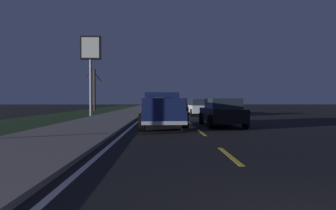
{
  "coord_description": "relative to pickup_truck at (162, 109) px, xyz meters",
  "views": [
    {
      "loc": [
        -2.13,
        1.74,
        1.43
      ],
      "look_at": [
        14.01,
        1.42,
        1.17
      ],
      "focal_mm": 30.37,
      "sensor_mm": 36.0,
      "label": 1
    }
  ],
  "objects": [
    {
      "name": "ground",
      "position": [
        14.15,
        -1.75,
        -0.98
      ],
      "size": [
        144.0,
        144.0,
        0.0
      ],
      "primitive_type": "plane",
      "color": "black"
    },
    {
      "name": "sidewalk_shoulder",
      "position": [
        14.15,
        3.95,
        -0.92
      ],
      "size": [
        108.0,
        4.0,
        0.12
      ],
      "primitive_type": "cube",
      "color": "slate",
      "rests_on": "ground"
    },
    {
      "name": "grass_verge",
      "position": [
        14.15,
        8.95,
        -0.98
      ],
      "size": [
        108.0,
        6.0,
        0.01
      ],
      "primitive_type": "cube",
      "color": "#1E3819",
      "rests_on": "ground"
    },
    {
      "name": "lane_markings",
      "position": [
        16.3,
        0.8,
        -0.98
      ],
      "size": [
        108.09,
        3.54,
        0.01
      ],
      "color": "yellow",
      "rests_on": "ground"
    },
    {
      "name": "pickup_truck",
      "position": [
        0.0,
        0.0,
        0.0
      ],
      "size": [
        5.49,
        2.41,
        1.87
      ],
      "color": "#141E4C",
      "rests_on": "ground"
    },
    {
      "name": "sedan_blue",
      "position": [
        14.21,
        -0.24,
        -0.2
      ],
      "size": [
        4.41,
        2.03,
        1.54
      ],
      "color": "navy",
      "rests_on": "ground"
    },
    {
      "name": "sedan_white",
      "position": [
        11.73,
        -3.5,
        -0.2
      ],
      "size": [
        4.42,
        2.06,
        1.54
      ],
      "color": "silver",
      "rests_on": "ground"
    },
    {
      "name": "sedan_black",
      "position": [
        0.77,
        -3.33,
        -0.2
      ],
      "size": [
        4.43,
        2.08,
        1.54
      ],
      "color": "black",
      "rests_on": "ground"
    },
    {
      "name": "sedan_red",
      "position": [
        23.11,
        0.02,
        -0.2
      ],
      "size": [
        4.44,
        2.08,
        1.54
      ],
      "color": "maroon",
      "rests_on": "ground"
    },
    {
      "name": "gas_price_sign",
      "position": [
        11.43,
        6.61,
        4.6
      ],
      "size": [
        0.27,
        1.9,
        7.39
      ],
      "color": "#99999E",
      "rests_on": "ground"
    },
    {
      "name": "bare_tree_far",
      "position": [
        24.77,
        9.42,
        2.13
      ],
      "size": [
        0.95,
        2.15,
        6.02
      ],
      "color": "#423323",
      "rests_on": "ground"
    }
  ]
}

